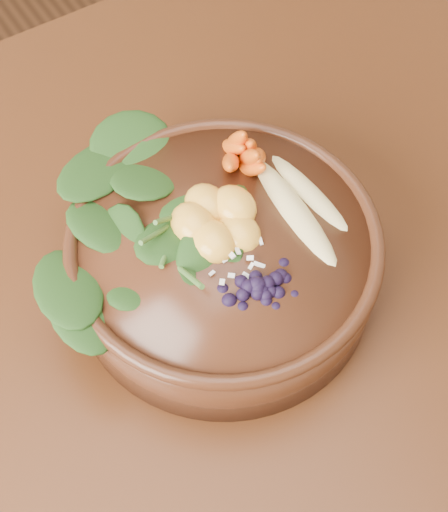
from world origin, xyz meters
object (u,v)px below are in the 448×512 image
Objects in this scene: blueberry_pile at (260,276)px; banana_halves at (303,192)px; kale_heap at (150,194)px; carrot_cluster at (236,131)px; stoneware_bowl at (224,261)px; mandarin_cluster at (217,213)px; dining_table at (154,303)px.

banana_halves is at bearing 32.82° from blueberry_pile.
carrot_cluster is (0.11, 0.01, 0.02)m from kale_heap.
stoneware_bowl is 0.10m from blueberry_pile.
carrot_cluster is at bearing 50.64° from stoneware_bowl.
blueberry_pile is at bearing -109.55° from carrot_cluster.
blueberry_pile is (-0.00, -0.07, 0.07)m from stoneware_bowl.
carrot_cluster is at bearing 113.06° from banana_halves.
kale_heap reaches higher than banana_halves.
mandarin_cluster reaches higher than banana_halves.
banana_halves is 1.20× the size of blueberry_pile.
stoneware_bowl is at bearing -177.26° from banana_halves.
carrot_cluster reaches higher than banana_halves.
mandarin_cluster reaches higher than stoneware_bowl.
banana_halves is at bearing -29.22° from kale_heap.
kale_heap is 0.07m from mandarin_cluster.
stoneware_bowl is at bearing 87.19° from blueberry_pile.
stoneware_bowl is at bearing -58.80° from kale_heap.
carrot_cluster is (0.13, 0.02, 0.23)m from dining_table.
kale_heap is at bearing 156.45° from banana_halves.
dining_table is 0.26m from banana_halves.
kale_heap is 1.18× the size of banana_halves.
blueberry_pile is at bearing -66.66° from dining_table.
carrot_cluster is at bearing 64.78° from blueberry_pile.
carrot_cluster is 0.50× the size of banana_halves.
mandarin_cluster is (0.07, -0.05, 0.20)m from dining_table.
carrot_cluster reaches higher than mandarin_cluster.
dining_table is 15.13× the size of mandarin_cluster.
kale_heap is (-0.04, 0.07, 0.07)m from stoneware_bowl.
mandarin_cluster reaches higher than dining_table.
stoneware_bowl is 0.11m from kale_heap.
blueberry_pile is at bearing -92.81° from stoneware_bowl.
kale_heap is at bearing 121.20° from stoneware_bowl.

